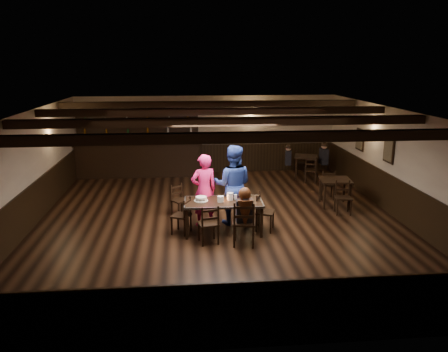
{
  "coord_description": "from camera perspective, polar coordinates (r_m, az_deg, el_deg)",
  "views": [
    {
      "loc": [
        -0.82,
        -10.17,
        3.83
      ],
      "look_at": [
        0.14,
        0.2,
        1.1
      ],
      "focal_mm": 35.0,
      "sensor_mm": 36.0,
      "label": 1
    }
  ],
  "objects": [
    {
      "name": "pepper_shaker",
      "position": [
        9.89,
        2.21,
        -3.19
      ],
      "size": [
        0.03,
        0.03,
        0.08
      ],
      "primitive_type": "cylinder",
      "color": "#A5A8AD",
      "rests_on": "dining_table"
    },
    {
      "name": "salt_shaker",
      "position": [
        9.86,
        2.29,
        -3.18
      ],
      "size": [
        0.04,
        0.04,
        0.1
      ],
      "primitive_type": "cylinder",
      "color": "silver",
      "rests_on": "dining_table"
    },
    {
      "name": "drink_glass",
      "position": [
        10.06,
        1.52,
        -2.74
      ],
      "size": [
        0.08,
        0.08,
        0.12
      ],
      "primitive_type": "cylinder",
      "color": "silver",
      "rests_on": "dining_table"
    },
    {
      "name": "menu_blue",
      "position": [
        10.07,
        2.89,
        -3.08
      ],
      "size": [
        0.32,
        0.28,
        0.0
      ],
      "primitive_type": "cube",
      "rotation": [
        0.0,
        0.0,
        -0.4
      ],
      "color": "#0F204C",
      "rests_on": "dining_table"
    },
    {
      "name": "chair_end_left",
      "position": [
        10.0,
        -5.25,
        -4.83
      ],
      "size": [
        0.51,
        0.52,
        0.85
      ],
      "color": "black",
      "rests_on": "ground"
    },
    {
      "name": "tea_light",
      "position": [
        10.01,
        -0.15,
        -3.05
      ],
      "size": [
        0.04,
        0.04,
        0.06
      ],
      "color": "#A5A8AD",
      "rests_on": "dining_table"
    },
    {
      "name": "cake",
      "position": [
        9.98,
        -3.01,
        -3.01
      ],
      "size": [
        0.32,
        0.32,
        0.1
      ],
      "color": "white",
      "rests_on": "dining_table"
    },
    {
      "name": "room_shell",
      "position": [
        10.45,
        -0.62,
        3.21
      ],
      "size": [
        9.02,
        10.02,
        2.71
      ],
      "color": "beige",
      "rests_on": "ground"
    },
    {
      "name": "chair_end_right",
      "position": [
        10.2,
        4.97,
        -4.28
      ],
      "size": [
        0.51,
        0.53,
        0.89
      ],
      "color": "black",
      "rests_on": "ground"
    },
    {
      "name": "bg_patron_left",
      "position": [
        14.82,
        8.39,
        2.77
      ],
      "size": [
        0.26,
        0.36,
        0.68
      ],
      "color": "black",
      "rests_on": "ground"
    },
    {
      "name": "bar_counter",
      "position": [
        15.29,
        -11.07,
        2.72
      ],
      "size": [
        4.32,
        0.7,
        2.2
      ],
      "color": "black",
      "rests_on": "ground"
    },
    {
      "name": "ground",
      "position": [
        10.9,
        -0.63,
        -5.86
      ],
      "size": [
        10.0,
        10.0,
        0.0
      ],
      "primitive_type": "plane",
      "color": "black",
      "rests_on": "ground"
    },
    {
      "name": "woman_pink",
      "position": [
        10.37,
        -2.64,
        -1.86
      ],
      "size": [
        0.73,
        0.58,
        1.75
      ],
      "primitive_type": "imported",
      "rotation": [
        0.0,
        0.0,
        3.42
      ],
      "color": "#EA1B8F",
      "rests_on": "ground"
    },
    {
      "name": "seated_person",
      "position": [
        9.24,
        2.69,
        -4.15
      ],
      "size": [
        0.35,
        0.52,
        0.85
      ],
      "color": "black",
      "rests_on": "ground"
    },
    {
      "name": "plate_stack_b",
      "position": [
        10.01,
        0.81,
        -2.67
      ],
      "size": [
        0.15,
        0.15,
        0.17
      ],
      "primitive_type": "cylinder",
      "color": "white",
      "rests_on": "dining_table"
    },
    {
      "name": "dining_table",
      "position": [
        9.98,
        -0.09,
        -3.65
      ],
      "size": [
        1.81,
        0.95,
        0.75
      ],
      "color": "black",
      "rests_on": "ground"
    },
    {
      "name": "chair_far_pushed",
      "position": [
        11.23,
        -5.97,
        -2.78
      ],
      "size": [
        0.51,
        0.51,
        0.8
      ],
      "color": "black",
      "rests_on": "ground"
    },
    {
      "name": "back_table_b",
      "position": [
        15.02,
        10.65,
        2.21
      ],
      "size": [
        0.94,
        0.94,
        0.75
      ],
      "color": "black",
      "rests_on": "ground"
    },
    {
      "name": "man_blue",
      "position": [
        10.46,
        1.15,
        -1.17
      ],
      "size": [
        1.07,
        0.92,
        1.94
      ],
      "primitive_type": "imported",
      "rotation": [
        0.0,
        0.0,
        2.93
      ],
      "color": "navy",
      "rests_on": "ground"
    },
    {
      "name": "chair_near_left",
      "position": [
        9.39,
        -1.95,
        -5.99
      ],
      "size": [
        0.48,
        0.47,
        0.88
      ],
      "color": "black",
      "rests_on": "ground"
    },
    {
      "name": "chair_near_right",
      "position": [
        9.26,
        2.64,
        -5.81
      ],
      "size": [
        0.54,
        0.52,
        1.0
      ],
      "color": "black",
      "rests_on": "ground"
    },
    {
      "name": "bg_patron_right",
      "position": [
        15.1,
        12.92,
        2.92
      ],
      "size": [
        0.23,
        0.37,
        0.75
      ],
      "color": "black",
      "rests_on": "ground"
    },
    {
      "name": "back_table_a",
      "position": [
        12.2,
        14.33,
        -0.87
      ],
      "size": [
        0.9,
        0.9,
        0.75
      ],
      "color": "black",
      "rests_on": "ground"
    },
    {
      "name": "menu_red",
      "position": [
        9.92,
        2.68,
        -3.37
      ],
      "size": [
        0.3,
        0.21,
        0.0
      ],
      "primitive_type": "cube",
      "rotation": [
        0.0,
        0.0,
        -0.0
      ],
      "color": "maroon",
      "rests_on": "dining_table"
    },
    {
      "name": "plate_stack_a",
      "position": [
        9.88,
        -0.44,
        -3.02
      ],
      "size": [
        0.15,
        0.15,
        0.14
      ],
      "primitive_type": "cylinder",
      "color": "white",
      "rests_on": "dining_table"
    }
  ]
}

